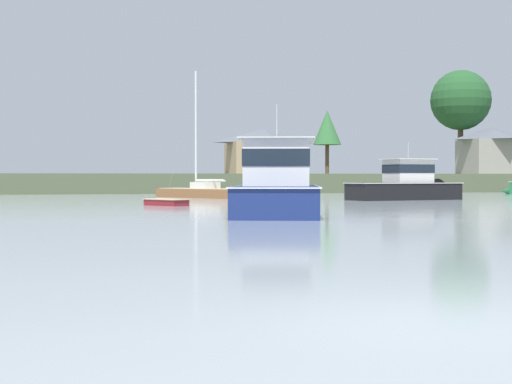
# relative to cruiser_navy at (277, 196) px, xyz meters

# --- Properties ---
(ground_plane) EXTENTS (521.36, 521.36, 0.00)m
(ground_plane) POSITION_rel_cruiser_navy_xyz_m (-4.52, -25.46, -0.76)
(ground_plane) COLOR #939EA3
(far_shore_bank) EXTENTS (234.61, 43.72, 1.99)m
(far_shore_bank) POSITION_rel_cruiser_navy_xyz_m (-4.52, 63.10, 0.23)
(far_shore_bank) COLOR #4C563D
(far_shore_bank) RESTS_ON ground
(cruiser_navy) EXTENTS (6.09, 11.37, 6.07)m
(cruiser_navy) POSITION_rel_cruiser_navy_xyz_m (0.00, 0.00, 0.00)
(cruiser_navy) COLOR navy
(cruiser_navy) RESTS_ON ground
(cruiser_black) EXTENTS (9.75, 4.48, 5.09)m
(cruiser_black) POSITION_rel_cruiser_navy_xyz_m (14.70, 18.35, -0.09)
(cruiser_black) COLOR black
(cruiser_black) RESTS_ON ground
(sailboat_wood) EXTENTS (6.73, 8.34, 10.56)m
(sailboat_wood) POSITION_rel_cruiser_navy_xyz_m (0.55, 27.05, -0.54)
(sailboat_wood) COLOR brown
(sailboat_wood) RESTS_ON ground
(dinghy_maroon) EXTENTS (2.59, 2.99, 0.53)m
(dinghy_maroon) POSITION_rel_cruiser_navy_xyz_m (-3.91, 10.63, -0.63)
(dinghy_maroon) COLOR maroon
(dinghy_maroon) RESTS_ON ground
(shore_tree_inland_a) EXTENTS (8.30, 8.30, 14.44)m
(shore_tree_inland_a) POSITION_rel_cruiser_navy_xyz_m (42.25, 64.91, 11.46)
(shore_tree_inland_a) COLOR brown
(shore_tree_inland_a) RESTS_ON far_shore_bank
(shore_tree_left_mid) EXTENTS (3.41, 3.41, 7.75)m
(shore_tree_left_mid) POSITION_rel_cruiser_navy_xyz_m (20.15, 56.09, 6.81)
(shore_tree_left_mid) COLOR brown
(shore_tree_left_mid) RESTS_ON far_shore_bank
(cottage_eastern) EXTENTS (10.10, 9.54, 6.13)m
(cottage_eastern) POSITION_rel_cruiser_navy_xyz_m (15.05, 68.08, 4.39)
(cottage_eastern) COLOR tan
(cottage_eastern) RESTS_ON far_shore_bank
(cottage_hillside) EXTENTS (8.10, 7.25, 6.42)m
(cottage_hillside) POSITION_rel_cruiser_navy_xyz_m (45.44, 62.06, 4.53)
(cottage_hillside) COLOR #9E998E
(cottage_hillside) RESTS_ON far_shore_bank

